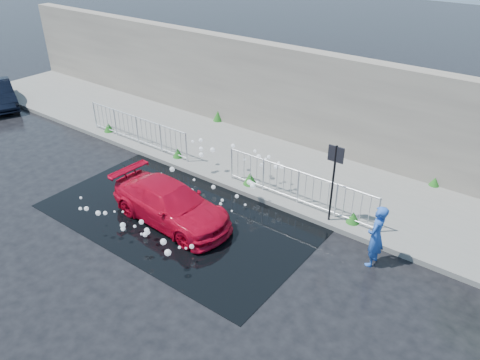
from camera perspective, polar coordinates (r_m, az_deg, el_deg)
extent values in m
plane|color=black|center=(13.81, -11.25, -5.18)|extent=(90.00, 90.00, 0.00)
cube|color=slate|center=(16.94, 1.10, 2.72)|extent=(30.00, 4.00, 0.15)
cube|color=slate|center=(15.56, -3.24, 0.05)|extent=(30.00, 0.25, 0.16)
cube|color=#6D655C|center=(17.92, 5.37, 10.49)|extent=(30.00, 0.60, 3.50)
cube|color=black|center=(14.06, -6.89, -4.05)|extent=(8.00, 5.00, 0.01)
cylinder|color=black|center=(13.08, 11.19, -0.81)|extent=(0.06, 0.06, 2.50)
cube|color=black|center=(12.61, 11.63, 3.10)|extent=(0.45, 0.04, 0.45)
cylinder|color=silver|center=(19.92, -17.26, 7.60)|extent=(0.05, 0.05, 1.10)
cylinder|color=silver|center=(16.40, -6.55, 3.99)|extent=(0.05, 0.05, 1.10)
cylinder|color=silver|center=(17.88, -12.59, 7.52)|extent=(5.00, 0.04, 0.04)
cylinder|color=silver|center=(18.25, -12.27, 4.76)|extent=(5.00, 0.04, 0.04)
cylinder|color=silver|center=(15.22, -1.01, 2.04)|extent=(0.05, 0.05, 1.10)
cylinder|color=silver|center=(13.17, 16.48, -4.15)|extent=(0.05, 0.05, 1.10)
cylinder|color=silver|center=(13.75, 7.22, 1.02)|extent=(5.00, 0.04, 0.04)
cylinder|color=silver|center=(14.23, 6.98, -2.33)|extent=(5.00, 0.04, 0.04)
cone|color=#165418|center=(19.56, -15.73, 6.22)|extent=(0.40, 0.40, 0.35)
cone|color=#165418|center=(16.91, -7.61, 3.32)|extent=(0.36, 0.36, 0.34)
cone|color=#165418|center=(15.05, 1.22, 0.19)|extent=(0.44, 0.44, 0.40)
cone|color=#165418|center=(13.61, 13.63, -4.44)|extent=(0.38, 0.38, 0.34)
cone|color=#165418|center=(19.87, -2.71, 7.84)|extent=(0.42, 0.42, 0.44)
cone|color=#165418|center=(16.25, 22.65, -0.17)|extent=(0.34, 0.34, 0.28)
sphere|color=white|center=(14.77, 3.53, 2.84)|extent=(0.12, 0.12, 0.12)
sphere|color=white|center=(14.37, 4.41, 1.62)|extent=(0.14, 0.14, 0.14)
sphere|color=white|center=(15.42, -9.57, 0.76)|extent=(0.07, 0.07, 0.07)
sphere|color=white|center=(14.65, 2.61, 1.86)|extent=(0.12, 0.12, 0.12)
sphere|color=white|center=(13.57, -1.00, -3.80)|extent=(0.06, 0.06, 0.06)
sphere|color=white|center=(14.74, 4.74, 2.08)|extent=(0.10, 0.10, 0.10)
sphere|color=white|center=(15.49, -0.86, 4.19)|extent=(0.14, 0.14, 0.14)
sphere|color=white|center=(15.49, -4.77, 3.82)|extent=(0.14, 0.14, 0.14)
sphere|color=white|center=(15.52, -4.75, 3.09)|extent=(0.17, 0.17, 0.17)
sphere|color=white|center=(15.13, -9.37, -0.91)|extent=(0.11, 0.11, 0.11)
sphere|color=white|center=(13.70, -2.38, -2.91)|extent=(0.09, 0.09, 0.09)
sphere|color=white|center=(15.04, 2.30, 2.86)|extent=(0.16, 0.16, 0.16)
sphere|color=white|center=(14.73, 3.14, 2.55)|extent=(0.10, 0.10, 0.10)
sphere|color=white|center=(15.11, 1.83, 3.54)|extent=(0.11, 0.11, 0.11)
sphere|color=white|center=(14.44, 5.11, 1.63)|extent=(0.14, 0.14, 0.14)
sphere|color=white|center=(13.93, -2.18, -2.48)|extent=(0.09, 0.09, 0.09)
sphere|color=white|center=(14.37, -6.70, -1.43)|extent=(0.15, 0.15, 0.15)
sphere|color=white|center=(14.07, 1.13, -0.28)|extent=(0.16, 0.16, 0.16)
sphere|color=white|center=(15.44, -8.27, 1.29)|extent=(0.17, 0.17, 0.17)
sphere|color=white|center=(14.01, 1.44, -0.42)|extent=(0.14, 0.14, 0.14)
sphere|color=white|center=(14.96, 0.58, 2.50)|extent=(0.10, 0.10, 0.10)
sphere|color=white|center=(13.48, 0.64, -3.04)|extent=(0.07, 0.07, 0.07)
sphere|color=white|center=(13.44, -1.84, -4.96)|extent=(0.06, 0.06, 0.06)
sphere|color=white|center=(15.92, -4.80, 4.86)|extent=(0.14, 0.14, 0.14)
sphere|color=white|center=(13.78, 1.57, -0.73)|extent=(0.17, 0.17, 0.17)
sphere|color=white|center=(16.25, -5.79, 4.70)|extent=(0.10, 0.10, 0.10)
sphere|color=white|center=(14.73, -5.62, 0.03)|extent=(0.08, 0.08, 0.08)
sphere|color=white|center=(15.51, -3.37, 3.69)|extent=(0.17, 0.17, 0.17)
sphere|color=white|center=(14.17, -3.26, -0.87)|extent=(0.13, 0.13, 0.13)
sphere|color=white|center=(14.97, -8.06, -0.26)|extent=(0.09, 0.09, 0.09)
sphere|color=white|center=(14.91, -8.64, -0.58)|extent=(0.07, 0.07, 0.07)
sphere|color=white|center=(14.37, -5.93, -1.31)|extent=(0.14, 0.14, 0.14)
sphere|color=white|center=(13.77, -4.19, -3.20)|extent=(0.14, 0.14, 0.14)
sphere|color=white|center=(13.88, -0.38, -2.00)|extent=(0.12, 0.12, 0.12)
sphere|color=white|center=(13.87, 2.13, -0.24)|extent=(0.08, 0.08, 0.08)
sphere|color=white|center=(13.16, -11.50, -6.53)|extent=(0.14, 0.14, 0.14)
sphere|color=white|center=(13.57, -18.83, -2.06)|extent=(0.07, 0.07, 0.07)
sphere|color=white|center=(11.93, -6.61, -8.26)|extent=(0.06, 0.06, 0.06)
sphere|color=white|center=(13.84, -14.09, -3.79)|extent=(0.07, 0.07, 0.07)
sphere|color=white|center=(13.36, -12.71, -5.53)|extent=(0.09, 0.09, 0.09)
sphere|color=white|center=(12.95, -16.91, -3.88)|extent=(0.14, 0.14, 0.14)
sphere|color=white|center=(11.48, -9.33, -7.44)|extent=(0.16, 0.16, 0.16)
sphere|color=white|center=(13.56, -15.05, -3.74)|extent=(0.06, 0.06, 0.06)
sphere|color=white|center=(12.24, -5.91, -8.06)|extent=(0.13, 0.13, 0.13)
sphere|color=white|center=(11.97, -14.07, -5.78)|extent=(0.12, 0.12, 0.12)
sphere|color=white|center=(12.09, -14.08, -5.89)|extent=(0.08, 0.08, 0.08)
sphere|color=white|center=(12.31, -11.30, -6.02)|extent=(0.13, 0.13, 0.13)
sphere|color=white|center=(11.35, -8.80, -8.74)|extent=(0.17, 0.17, 0.17)
sphere|color=white|center=(11.59, -7.39, -8.16)|extent=(0.08, 0.08, 0.08)
sphere|color=white|center=(11.95, -14.10, -5.36)|extent=(0.14, 0.14, 0.14)
sphere|color=white|center=(13.01, -18.22, -3.33)|extent=(0.12, 0.12, 0.12)
sphere|color=white|center=(12.68, -11.19, -6.28)|extent=(0.13, 0.13, 0.13)
sphere|color=white|center=(12.11, -11.94, -6.46)|extent=(0.06, 0.06, 0.06)
sphere|color=white|center=(12.67, -16.12, -3.89)|extent=(0.11, 0.11, 0.11)
sphere|color=white|center=(12.78, -11.94, -5.03)|extent=(0.14, 0.14, 0.14)
sphere|color=white|center=(13.17, -18.89, -3.32)|extent=(0.09, 0.09, 0.09)
imported|color=#B90721|center=(13.50, -8.44, -2.90)|extent=(4.00, 1.80, 1.14)
imported|color=blue|center=(12.09, 16.23, -6.59)|extent=(0.43, 0.63, 1.70)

